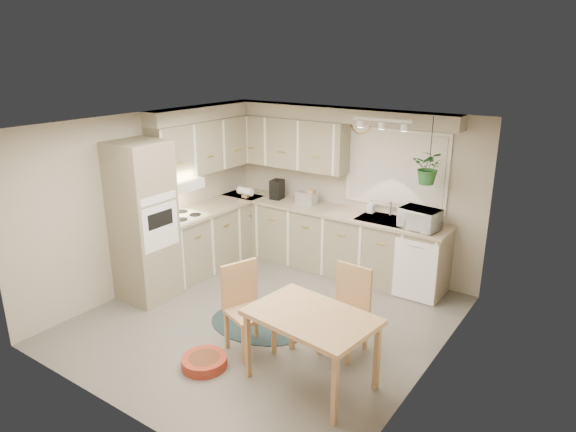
{
  "coord_description": "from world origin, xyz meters",
  "views": [
    {
      "loc": [
        3.42,
        -4.47,
        3.17
      ],
      "look_at": [
        -0.05,
        0.55,
        1.19
      ],
      "focal_mm": 32.0,
      "sensor_mm": 36.0,
      "label": 1
    }
  ],
  "objects_px": {
    "braided_rug": "(261,323)",
    "microwave": "(420,217)",
    "dining_table": "(311,349)",
    "chair_left": "(250,310)",
    "chair_back": "(343,312)",
    "pet_bed": "(204,362)"
  },
  "relations": [
    {
      "from": "chair_back",
      "to": "chair_left",
      "type": "bearing_deg",
      "value": 36.48
    },
    {
      "from": "pet_bed",
      "to": "chair_left",
      "type": "bearing_deg",
      "value": 68.82
    },
    {
      "from": "braided_rug",
      "to": "pet_bed",
      "type": "relative_size",
      "value": 2.66
    },
    {
      "from": "braided_rug",
      "to": "microwave",
      "type": "xyz_separation_m",
      "value": [
        1.22,
        1.82,
        1.1
      ]
    },
    {
      "from": "dining_table",
      "to": "braided_rug",
      "type": "bearing_deg",
      "value": 150.55
    },
    {
      "from": "dining_table",
      "to": "microwave",
      "type": "distance_m",
      "value": 2.55
    },
    {
      "from": "dining_table",
      "to": "pet_bed",
      "type": "bearing_deg",
      "value": -158.67
    },
    {
      "from": "dining_table",
      "to": "pet_bed",
      "type": "xyz_separation_m",
      "value": [
        -1.06,
        -0.41,
        -0.32
      ]
    },
    {
      "from": "dining_table",
      "to": "chair_left",
      "type": "relative_size",
      "value": 1.22
    },
    {
      "from": "dining_table",
      "to": "pet_bed",
      "type": "relative_size",
      "value": 2.51
    },
    {
      "from": "chair_back",
      "to": "microwave",
      "type": "distance_m",
      "value": 1.89
    },
    {
      "from": "braided_rug",
      "to": "pet_bed",
      "type": "xyz_separation_m",
      "value": [
        0.05,
        -1.04,
        0.05
      ]
    },
    {
      "from": "chair_left",
      "to": "microwave",
      "type": "distance_m",
      "value": 2.6
    },
    {
      "from": "pet_bed",
      "to": "braided_rug",
      "type": "bearing_deg",
      "value": 92.82
    },
    {
      "from": "chair_left",
      "to": "chair_back",
      "type": "distance_m",
      "value": 1.01
    },
    {
      "from": "pet_bed",
      "to": "microwave",
      "type": "height_order",
      "value": "microwave"
    },
    {
      "from": "chair_back",
      "to": "braided_rug",
      "type": "height_order",
      "value": "chair_back"
    },
    {
      "from": "dining_table",
      "to": "microwave",
      "type": "xyz_separation_m",
      "value": [
        0.12,
        2.44,
        0.73
      ]
    },
    {
      "from": "dining_table",
      "to": "chair_back",
      "type": "xyz_separation_m",
      "value": [
        -0.01,
        0.67,
        0.1
      ]
    },
    {
      "from": "pet_bed",
      "to": "chair_back",
      "type": "bearing_deg",
      "value": 45.89
    },
    {
      "from": "chair_left",
      "to": "braided_rug",
      "type": "bearing_deg",
      "value": -133.6
    },
    {
      "from": "microwave",
      "to": "braided_rug",
      "type": "bearing_deg",
      "value": -115.88
    }
  ]
}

